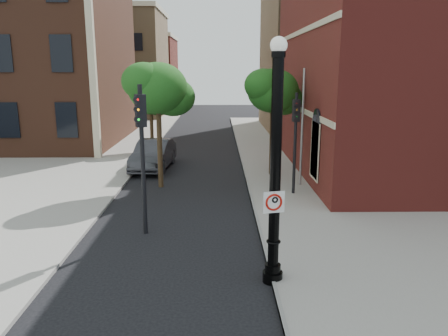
{
  "coord_description": "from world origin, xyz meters",
  "views": [
    {
      "loc": [
        0.6,
        -10.2,
        5.59
      ],
      "look_at": [
        0.76,
        2.0,
        2.82
      ],
      "focal_mm": 35.0,
      "sensor_mm": 36.0,
      "label": 1
    }
  ],
  "objects_px": {
    "parked_car": "(154,155)",
    "traffic_signal_right": "(296,127)",
    "no_parking_sign": "(274,202)",
    "traffic_signal_left": "(141,135)",
    "lamppost": "(275,176)"
  },
  "relations": [
    {
      "from": "lamppost",
      "to": "traffic_signal_right",
      "type": "distance_m",
      "value": 8.39
    },
    {
      "from": "traffic_signal_left",
      "to": "traffic_signal_right",
      "type": "bearing_deg",
      "value": 13.52
    },
    {
      "from": "no_parking_sign",
      "to": "traffic_signal_right",
      "type": "relative_size",
      "value": 0.12
    },
    {
      "from": "lamppost",
      "to": "parked_car",
      "type": "distance_m",
      "value": 14.78
    },
    {
      "from": "lamppost",
      "to": "parked_car",
      "type": "bearing_deg",
      "value": 110.58
    },
    {
      "from": "parked_car",
      "to": "traffic_signal_right",
      "type": "distance_m",
      "value": 9.27
    },
    {
      "from": "lamppost",
      "to": "no_parking_sign",
      "type": "xyz_separation_m",
      "value": [
        -0.03,
        -0.16,
        -0.65
      ]
    },
    {
      "from": "no_parking_sign",
      "to": "traffic_signal_left",
      "type": "bearing_deg",
      "value": 124.04
    },
    {
      "from": "traffic_signal_left",
      "to": "traffic_signal_right",
      "type": "xyz_separation_m",
      "value": [
        5.93,
        4.56,
        -0.34
      ]
    },
    {
      "from": "traffic_signal_left",
      "to": "traffic_signal_right",
      "type": "distance_m",
      "value": 7.49
    },
    {
      "from": "parked_car",
      "to": "traffic_signal_left",
      "type": "height_order",
      "value": "traffic_signal_left"
    },
    {
      "from": "no_parking_sign",
      "to": "traffic_signal_right",
      "type": "height_order",
      "value": "traffic_signal_right"
    },
    {
      "from": "no_parking_sign",
      "to": "traffic_signal_left",
      "type": "distance_m",
      "value": 5.58
    },
    {
      "from": "no_parking_sign",
      "to": "parked_car",
      "type": "bearing_deg",
      "value": 97.75
    },
    {
      "from": "lamppost",
      "to": "no_parking_sign",
      "type": "distance_m",
      "value": 0.67
    }
  ]
}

